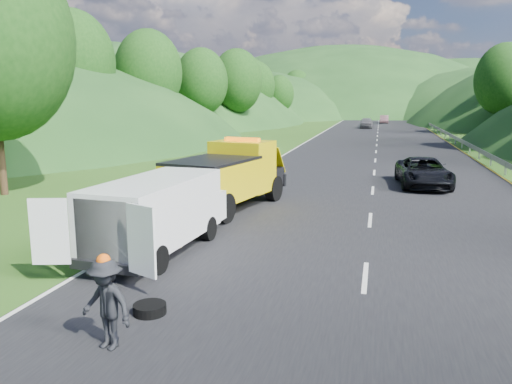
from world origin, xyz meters
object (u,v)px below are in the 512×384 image
(tow_truck, at_px, (229,175))
(woman, at_px, (168,232))
(white_van, at_px, (158,211))
(suitcase, at_px, (146,223))
(child, at_px, (178,248))
(worker, at_px, (109,349))
(spare_tire, at_px, (150,314))
(passing_suv, at_px, (423,186))

(tow_truck, height_order, woman, tow_truck)
(white_van, distance_m, suitcase, 2.68)
(tow_truck, distance_m, child, 5.70)
(tow_truck, xyz_separation_m, white_van, (-0.24, -6.01, -0.14))
(worker, xyz_separation_m, spare_tire, (0.08, 1.47, 0.00))
(woman, bearing_deg, white_van, 178.67)
(tow_truck, relative_size, passing_suv, 1.32)
(white_van, bearing_deg, spare_tire, -63.96)
(white_van, height_order, passing_suv, white_van)
(child, relative_size, passing_suv, 0.19)
(white_van, xyz_separation_m, passing_suv, (8.15, 13.08, -1.20))
(woman, height_order, worker, woman)
(child, bearing_deg, suitcase, 169.85)
(child, height_order, worker, worker)
(woman, distance_m, suitcase, 0.81)
(child, xyz_separation_m, suitcase, (-1.79, 1.59, 0.27))
(suitcase, bearing_deg, tow_truck, 67.06)
(white_van, height_order, suitcase, white_van)
(suitcase, relative_size, spare_tire, 0.81)
(child, height_order, passing_suv, passing_suv)
(spare_tire, distance_m, passing_suv, 18.23)
(white_van, distance_m, woman, 2.52)
(worker, bearing_deg, passing_suv, 84.70)
(worker, height_order, suitcase, worker)
(suitcase, xyz_separation_m, spare_tire, (3.01, -5.98, -0.27))
(white_van, relative_size, child, 6.35)
(child, height_order, suitcase, suitcase)
(worker, distance_m, spare_tire, 1.47)
(child, xyz_separation_m, spare_tire, (1.22, -4.39, 0.00))
(suitcase, distance_m, passing_suv, 14.60)
(suitcase, bearing_deg, passing_suv, 48.99)
(white_van, xyz_separation_m, child, (0.36, 0.47, -1.20))
(spare_tire, bearing_deg, worker, -93.14)
(worker, height_order, passing_suv, worker)
(tow_truck, relative_size, worker, 4.13)
(suitcase, bearing_deg, woman, 4.15)
(tow_truck, xyz_separation_m, child, (0.12, -5.54, -1.34))
(tow_truck, bearing_deg, child, -76.81)
(tow_truck, bearing_deg, worker, -71.75)
(child, bearing_deg, spare_tire, -43.05)
(passing_suv, bearing_deg, suitcase, -135.23)
(spare_tire, bearing_deg, passing_suv, 68.87)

